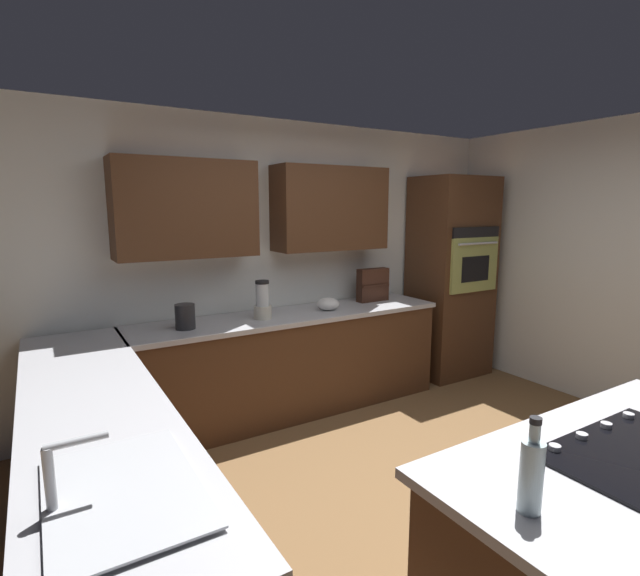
# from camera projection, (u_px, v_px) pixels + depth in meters

# --- Properties ---
(ground_plane) EXTENTS (14.00, 14.00, 0.00)m
(ground_plane) POSITION_uv_depth(u_px,v_px,m) (439.00, 507.00, 2.92)
(ground_plane) COLOR brown
(wall_back) EXTENTS (6.00, 0.44, 2.60)m
(wall_back) POSITION_uv_depth(u_px,v_px,m) (278.00, 250.00, 4.35)
(wall_back) COLOR silver
(wall_back) RESTS_ON ground
(wall_left) EXTENTS (0.10, 4.00, 2.60)m
(wall_left) POSITION_uv_depth(u_px,v_px,m) (620.00, 267.00, 4.20)
(wall_left) COLOR silver
(wall_left) RESTS_ON ground
(lower_cabinets_back) EXTENTS (2.80, 0.60, 0.86)m
(lower_cabinets_back) POSITION_uv_depth(u_px,v_px,m) (293.00, 365.00, 4.24)
(lower_cabinets_back) COLOR #472B19
(lower_cabinets_back) RESTS_ON ground
(countertop_back) EXTENTS (2.84, 0.64, 0.04)m
(countertop_back) POSITION_uv_depth(u_px,v_px,m) (292.00, 316.00, 4.16)
(countertop_back) COLOR #B2B2B7
(countertop_back) RESTS_ON lower_cabinets_back
(lower_cabinets_side) EXTENTS (0.60, 2.90, 0.86)m
(lower_cabinets_side) POSITION_uv_depth(u_px,v_px,m) (100.00, 488.00, 2.37)
(lower_cabinets_side) COLOR #472B19
(lower_cabinets_side) RESTS_ON ground
(countertop_side) EXTENTS (0.64, 2.94, 0.04)m
(countertop_side) POSITION_uv_depth(u_px,v_px,m) (93.00, 404.00, 2.30)
(countertop_side) COLOR #B2B2B7
(countertop_side) RESTS_ON lower_cabinets_side
(wall_oven) EXTENTS (0.80, 0.66, 2.14)m
(wall_oven) POSITION_uv_depth(u_px,v_px,m) (451.00, 277.00, 5.13)
(wall_oven) COLOR #472B19
(wall_oven) RESTS_ON ground
(sink_unit) EXTENTS (0.46, 0.70, 0.23)m
(sink_unit) POSITION_uv_depth(u_px,v_px,m) (120.00, 490.00, 1.53)
(sink_unit) COLOR #515456
(sink_unit) RESTS_ON countertop_side
(blender) EXTENTS (0.15, 0.15, 0.32)m
(blender) POSITION_uv_depth(u_px,v_px,m) (263.00, 302.00, 3.95)
(blender) COLOR beige
(blender) RESTS_ON countertop_back
(mixing_bowl) EXTENTS (0.20, 0.20, 0.11)m
(mixing_bowl) POSITION_uv_depth(u_px,v_px,m) (328.00, 304.00, 4.30)
(mixing_bowl) COLOR white
(mixing_bowl) RESTS_ON countertop_back
(spice_rack) EXTENTS (0.33, 0.11, 0.33)m
(spice_rack) POSITION_uv_depth(u_px,v_px,m) (373.00, 285.00, 4.69)
(spice_rack) COLOR #381E14
(spice_rack) RESTS_ON countertop_back
(kettle) EXTENTS (0.15, 0.15, 0.19)m
(kettle) POSITION_uv_depth(u_px,v_px,m) (185.00, 317.00, 3.62)
(kettle) COLOR #262628
(kettle) RESTS_ON countertop_back
(oil_bottle) EXTENTS (0.07, 0.07, 0.31)m
(oil_bottle) POSITION_uv_depth(u_px,v_px,m) (531.00, 474.00, 1.44)
(oil_bottle) COLOR silver
(oil_bottle) RESTS_ON island_top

